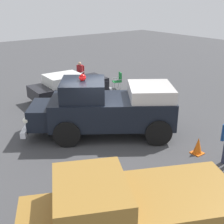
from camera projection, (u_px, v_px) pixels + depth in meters
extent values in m
plane|color=#424244|center=(104.00, 138.00, 11.87)|extent=(60.00, 60.00, 0.00)
cylinder|color=black|center=(67.00, 134.00, 11.07)|extent=(0.86, 1.03, 1.04)
cylinder|color=black|center=(72.00, 114.00, 12.92)|extent=(0.86, 1.03, 1.04)
cylinder|color=black|center=(158.00, 132.00, 11.17)|extent=(0.86, 1.03, 1.04)
cylinder|color=black|center=(150.00, 113.00, 13.03)|extent=(0.86, 1.03, 1.04)
cube|color=black|center=(112.00, 111.00, 11.85)|extent=(4.55, 5.21, 1.10)
cube|color=black|center=(42.00, 114.00, 11.81)|extent=(1.96, 1.75, 0.84)
cube|color=black|center=(83.00, 90.00, 11.49)|extent=(2.53, 2.49, 0.76)
cube|color=silver|center=(151.00, 93.00, 11.62)|extent=(2.58, 2.52, 0.60)
cube|color=silver|center=(31.00, 115.00, 11.80)|extent=(1.24, 0.93, 0.64)
cube|color=silver|center=(30.00, 124.00, 11.95)|extent=(1.94, 1.46, 0.24)
sphere|color=white|center=(26.00, 120.00, 11.04)|extent=(0.36, 0.36, 0.26)
sphere|color=white|center=(35.00, 106.00, 12.49)|extent=(0.36, 0.36, 0.26)
sphere|color=red|center=(82.00, 78.00, 11.30)|extent=(0.39, 0.39, 0.28)
cylinder|color=black|center=(85.00, 86.00, 17.65)|extent=(0.29, 0.69, 0.68)
cylinder|color=black|center=(99.00, 93.00, 16.40)|extent=(0.29, 0.69, 0.68)
cylinder|color=black|center=(39.00, 94.00, 16.11)|extent=(0.29, 0.69, 0.68)
cylinder|color=black|center=(51.00, 103.00, 14.86)|extent=(0.29, 0.69, 0.68)
cube|color=black|center=(69.00, 89.00, 16.15)|extent=(1.98, 4.27, 0.64)
cube|color=black|center=(91.00, 79.00, 16.79)|extent=(1.70, 1.47, 0.20)
cube|color=white|center=(64.00, 80.00, 15.78)|extent=(1.64, 1.97, 0.56)
cube|color=silver|center=(102.00, 86.00, 17.39)|extent=(1.91, 0.24, 0.20)
cylinder|color=black|center=(63.00, 216.00, 7.08)|extent=(0.60, 0.84, 0.80)
cylinder|color=black|center=(182.00, 200.00, 7.64)|extent=(0.60, 0.84, 0.80)
cube|color=olive|center=(175.00, 208.00, 6.52)|extent=(2.90, 3.26, 1.00)
cube|color=olive|center=(91.00, 211.00, 6.09)|extent=(2.28, 2.14, 1.40)
cylinder|color=#B7BABF|center=(81.00, 79.00, 19.63)|extent=(0.04, 0.04, 0.44)
cylinder|color=#B7BABF|center=(75.00, 78.00, 19.79)|extent=(0.04, 0.04, 0.44)
cylinder|color=#B7BABF|center=(84.00, 77.00, 20.01)|extent=(0.04, 0.04, 0.44)
cylinder|color=#B7BABF|center=(78.00, 77.00, 20.17)|extent=(0.04, 0.04, 0.44)
cube|color=#B21E1E|center=(80.00, 74.00, 19.81)|extent=(0.65, 0.65, 0.04)
cube|color=#B21E1E|center=(81.00, 69.00, 19.91)|extent=(0.44, 0.27, 0.56)
cube|color=#B7BABF|center=(83.00, 72.00, 19.66)|extent=(0.25, 0.40, 0.03)
cube|color=#B7BABF|center=(76.00, 72.00, 19.84)|extent=(0.25, 0.40, 0.03)
cylinder|color=#B7BABF|center=(114.00, 86.00, 17.95)|extent=(0.04, 0.04, 0.44)
cylinder|color=#B7BABF|center=(112.00, 85.00, 18.34)|extent=(0.04, 0.04, 0.44)
cylinder|color=#B7BABF|center=(121.00, 86.00, 18.08)|extent=(0.04, 0.04, 0.44)
cylinder|color=#B7BABF|center=(119.00, 84.00, 18.47)|extent=(0.04, 0.04, 0.44)
cube|color=#1E7F38|center=(117.00, 82.00, 18.12)|extent=(0.61, 0.61, 0.04)
cube|color=#1E7F38|center=(120.00, 77.00, 18.09)|extent=(0.47, 0.19, 0.56)
cube|color=#B7BABF|center=(118.00, 80.00, 17.85)|extent=(0.18, 0.43, 0.03)
cube|color=#B7BABF|center=(115.00, 78.00, 18.27)|extent=(0.18, 0.43, 0.03)
cylinder|color=#383842|center=(79.00, 79.00, 19.63)|extent=(0.18, 0.18, 0.45)
cylinder|color=#383842|center=(76.00, 78.00, 19.70)|extent=(0.18, 0.18, 0.45)
cube|color=#383842|center=(80.00, 74.00, 19.66)|extent=(0.35, 0.46, 0.13)
cube|color=#383842|center=(77.00, 74.00, 19.73)|extent=(0.35, 0.46, 0.13)
cube|color=maroon|center=(80.00, 69.00, 19.76)|extent=(0.46, 0.39, 0.54)
sphere|color=tan|center=(80.00, 64.00, 19.60)|extent=(0.30, 0.30, 0.22)
cylinder|color=#1E478C|center=(223.00, 133.00, 9.80)|extent=(0.12, 0.12, 0.60)
cube|color=orange|center=(197.00, 153.00, 10.70)|extent=(0.40, 0.40, 0.04)
cone|color=orange|center=(198.00, 145.00, 10.59)|extent=(0.32, 0.32, 0.60)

